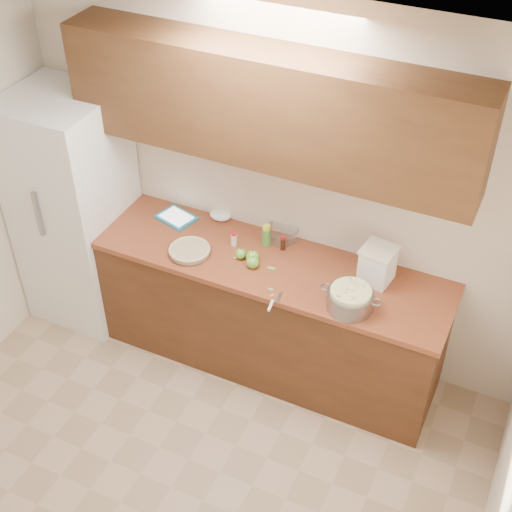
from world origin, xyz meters
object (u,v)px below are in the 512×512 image
at_px(pie, 190,251).
at_px(colander, 350,299).
at_px(flour_canister, 377,264).
at_px(tablet, 176,218).

bearing_deg(pie, colander, -2.32).
height_order(colander, flour_canister, flour_canister).
distance_m(pie, colander, 1.14).
bearing_deg(pie, flour_canister, 12.70).
distance_m(colander, flour_canister, 0.33).
height_order(flour_canister, tablet, flour_canister).
distance_m(pie, tablet, 0.42).
xyz_separation_m(colander, flour_canister, (0.06, 0.32, 0.06)).
bearing_deg(colander, tablet, 166.05).
distance_m(colander, tablet, 1.47).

